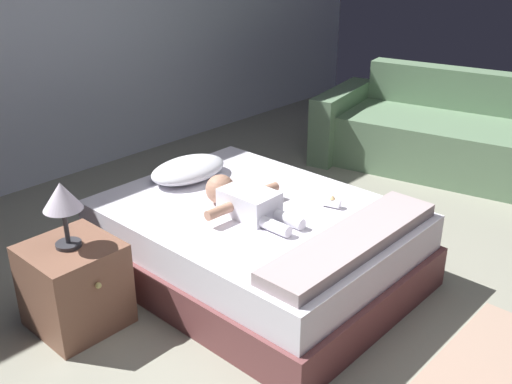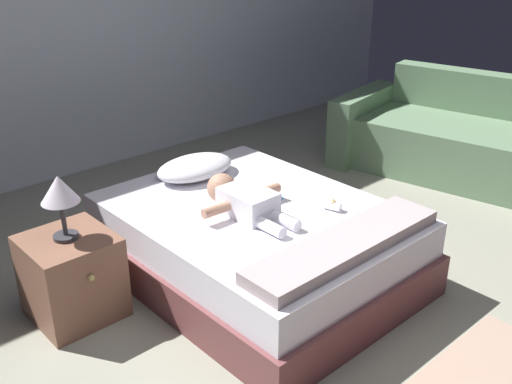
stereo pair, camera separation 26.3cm
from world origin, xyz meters
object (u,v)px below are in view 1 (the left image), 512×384
Objects in this scene: couch at (456,138)px; nightstand at (75,285)px; pillow at (188,169)px; baby at (243,200)px; lamp at (62,200)px; toothbrush at (270,193)px; bed at (256,243)px; baby_bottle at (332,202)px.

couch is 3.36m from nightstand.
baby is at bearing -101.09° from pillow.
nightstand is 0.48m from lamp.
nightstand is at bearing 165.59° from toothbrush.
toothbrush reaches higher than bed.
pillow is 1.05m from nightstand.
lamp is 3.15× the size of baby_bottle.
couch reaches higher than toothbrush.
bed is 2.37m from couch.
pillow reaches higher than bed.
baby_bottle is (0.39, -0.33, -0.04)m from baby.
couch is at bearing -16.41° from pillow.
nightstand reaches higher than bed.
bed is at bearing 134.49° from baby_bottle.
baby_bottle is (1.26, -0.67, 0.24)m from nightstand.
couch is 5.03× the size of nightstand.
couch is at bearing -2.48° from baby.
nightstand is (-0.88, 0.35, -0.28)m from baby.
nightstand is (-0.96, 0.37, 0.01)m from bed.
lamp reaches higher than bed.
toothbrush is 0.07× the size of couch.
pillow reaches higher than nightstand.
baby is 1.88× the size of lamp.
baby_bottle is at bearing -173.95° from couch.
baby_bottle is (0.30, -0.31, 0.25)m from bed.
toothbrush reaches higher than nightstand.
nightstand is (-1.16, 0.30, -0.22)m from toothbrush.
bed is 1.14m from lamp.
baby_bottle is (0.11, -0.38, 0.02)m from toothbrush.
lamp is (-0.88, 0.35, 0.20)m from baby.
bed is 3.29× the size of pillow.
bed is at bearing -160.17° from toothbrush.
lamp is at bearing 159.07° from bed.
nightstand is at bearing -90.00° from lamp.
baby is 0.96m from lamp.
lamp is (-0.99, -0.23, 0.21)m from pillow.
lamp reaches higher than toothbrush.
bed is 5.06× the size of lamp.
baby is 3.73× the size of toothbrush.
nightstand is (-0.99, -0.23, -0.27)m from pillow.
toothbrush is 2.18m from couch.
pillow is 0.56m from toothbrush.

